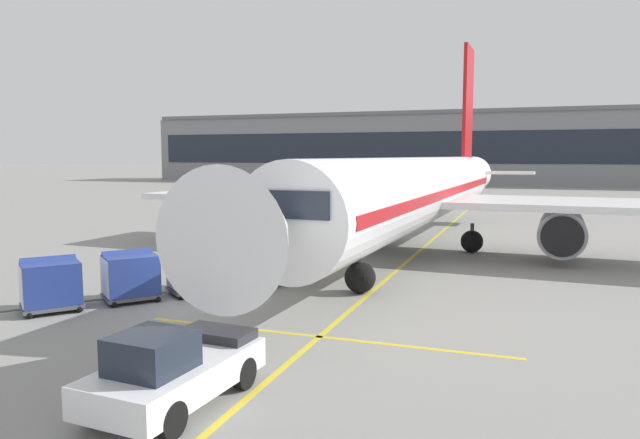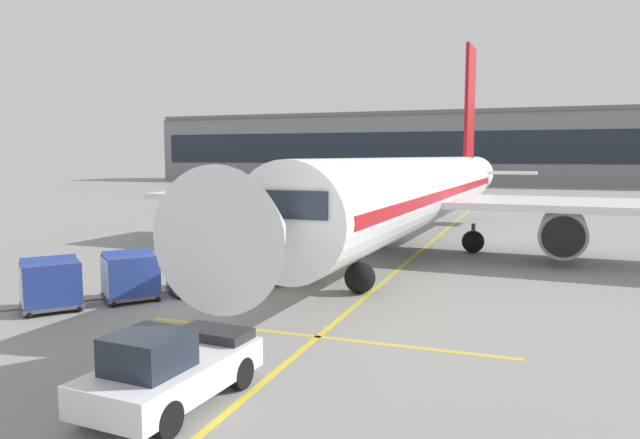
% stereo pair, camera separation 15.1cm
% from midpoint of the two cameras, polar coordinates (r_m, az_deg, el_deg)
% --- Properties ---
extents(ground_plane, '(600.00, 600.00, 0.00)m').
position_cam_midpoint_polar(ground_plane, '(22.87, -12.36, -7.96)').
color(ground_plane, gray).
extents(parked_airplane, '(34.24, 44.09, 14.57)m').
position_cam_midpoint_polar(parked_airplane, '(34.15, 9.62, 2.67)').
color(parked_airplane, white).
rests_on(parked_airplane, ground).
extents(belt_loader, '(4.24, 4.97, 3.01)m').
position_cam_midpoint_polar(belt_loader, '(25.68, -4.44, -4.30)').
color(belt_loader, gold).
rests_on(belt_loader, ground).
extents(baggage_cart_lead, '(2.51, 2.61, 1.91)m').
position_cam_midpoint_polar(baggage_cart_lead, '(24.23, -12.24, -4.73)').
color(baggage_cart_lead, '#515156').
rests_on(baggage_cart_lead, ground).
extents(baggage_cart_second, '(2.51, 2.61, 1.91)m').
position_cam_midpoint_polar(baggage_cart_second, '(23.69, -18.10, -5.15)').
color(baggage_cart_second, '#515156').
rests_on(baggage_cart_second, ground).
extents(baggage_cart_third, '(2.51, 2.61, 1.91)m').
position_cam_midpoint_polar(baggage_cart_third, '(23.19, -24.85, -5.67)').
color(baggage_cart_third, '#515156').
rests_on(baggage_cart_third, ground).
extents(pushback_tug, '(2.43, 4.55, 1.83)m').
position_cam_midpoint_polar(pushback_tug, '(13.86, -14.34, -13.89)').
color(pushback_tug, silver).
rests_on(pushback_tug, ground).
extents(ground_crew_by_loader, '(0.47, 0.42, 1.74)m').
position_cam_midpoint_polar(ground_crew_by_loader, '(23.89, -13.88, -4.93)').
color(ground_crew_by_loader, '#333847').
rests_on(ground_crew_by_loader, ground).
extents(ground_crew_by_carts, '(0.52, 0.39, 1.74)m').
position_cam_midpoint_polar(ground_crew_by_carts, '(25.02, -12.71, -4.40)').
color(ground_crew_by_carts, '#333847').
rests_on(ground_crew_by_carts, ground).
extents(ground_crew_marshaller, '(0.57, 0.29, 1.74)m').
position_cam_midpoint_polar(ground_crew_marshaller, '(25.69, -11.85, -4.10)').
color(ground_crew_marshaller, '#333847').
rests_on(ground_crew_marshaller, ground).
extents(safety_cone_engine_keepout, '(0.62, 0.62, 0.71)m').
position_cam_midpoint_polar(safety_cone_engine_keepout, '(31.57, -5.61, -3.29)').
color(safety_cone_engine_keepout, black).
rests_on(safety_cone_engine_keepout, ground).
extents(apron_guidance_line_lead_in, '(0.20, 110.00, 0.01)m').
position_cam_midpoint_polar(apron_guidance_line_lead_in, '(33.76, 9.17, -3.30)').
color(apron_guidance_line_lead_in, yellow).
rests_on(apron_guidance_line_lead_in, ground).
extents(apron_guidance_line_stop_bar, '(12.00, 0.20, 0.01)m').
position_cam_midpoint_polar(apron_guidance_line_stop_bar, '(18.39, -0.24, -11.31)').
color(apron_guidance_line_stop_bar, yellow).
rests_on(apron_guidance_line_stop_bar, ground).
extents(terminal_building, '(125.13, 14.45, 14.16)m').
position_cam_midpoint_polar(terminal_building, '(121.28, 12.19, 6.79)').
color(terminal_building, gray).
rests_on(terminal_building, ground).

